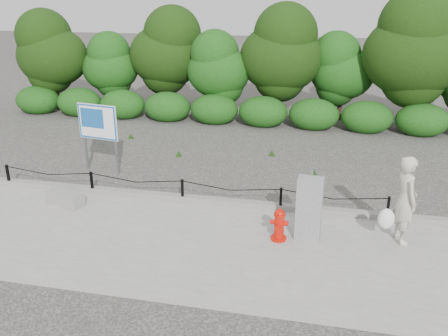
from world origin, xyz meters
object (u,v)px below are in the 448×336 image
fire_hydrant (279,225)px  concrete_block (65,198)px  pedestrian (404,201)px  utility_cabinet (309,209)px  advertising_sign (98,125)px

fire_hydrant → concrete_block: bearing=174.7°
concrete_block → fire_hydrant: bearing=-7.1°
pedestrian → concrete_block: size_ratio=1.88×
utility_cabinet → concrete_block: bearing=-179.9°
pedestrian → advertising_sign: size_ratio=0.93×
utility_cabinet → advertising_sign: 6.94m
utility_cabinet → advertising_sign: size_ratio=0.76×
concrete_block → advertising_sign: 2.74m
fire_hydrant → utility_cabinet: (0.61, 0.19, 0.36)m
utility_cabinet → advertising_sign: bearing=159.6°
pedestrian → fire_hydrant: bearing=84.0°
fire_hydrant → pedestrian: bearing=13.4°
fire_hydrant → pedestrian: size_ratio=0.39×
fire_hydrant → advertising_sign: bearing=152.9°
fire_hydrant → concrete_block: size_ratio=0.73×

